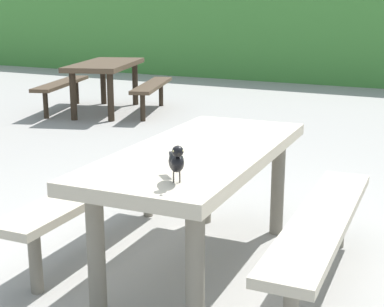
% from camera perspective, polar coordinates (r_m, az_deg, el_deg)
% --- Properties ---
extents(ground_plane, '(60.00, 60.00, 0.00)m').
position_cam_1_polar(ground_plane, '(3.42, -1.30, -11.63)').
color(ground_plane, gray).
extents(picnic_table_foreground, '(1.80, 1.85, 0.74)m').
position_cam_1_polar(picnic_table_foreground, '(3.24, 0.95, -2.53)').
color(picnic_table_foreground, '#B2A893').
rests_on(picnic_table_foreground, ground).
extents(bird_grackle, '(0.19, 0.25, 0.18)m').
position_cam_1_polar(bird_grackle, '(2.52, -1.57, -0.75)').
color(bird_grackle, black).
rests_on(bird_grackle, picnic_table_foreground).
extents(picnic_table_mid_left, '(2.16, 2.18, 0.74)m').
position_cam_1_polar(picnic_table_mid_left, '(8.54, -8.69, 7.87)').
color(picnic_table_mid_left, '#473828').
rests_on(picnic_table_mid_left, ground).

